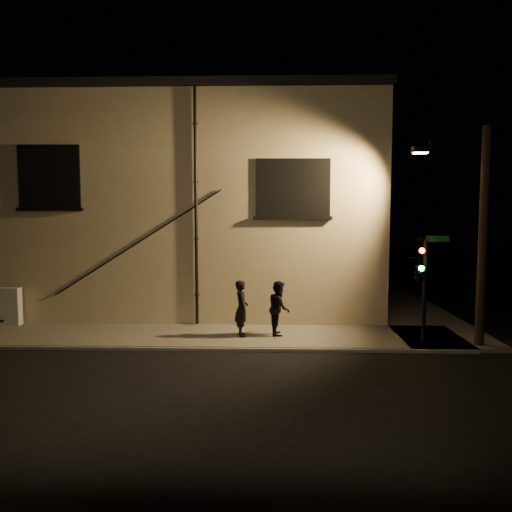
{
  "coord_description": "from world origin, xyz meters",
  "views": [
    {
      "loc": [
        0.83,
        -14.59,
        4.15
      ],
      "look_at": [
        0.34,
        1.8,
        2.7
      ],
      "focal_mm": 35.0,
      "sensor_mm": 36.0,
      "label": 1
    }
  ],
  "objects_px": {
    "pedestrian_a": "(241,308)",
    "traffic_signal": "(419,272)",
    "pedestrian_b": "(279,308)",
    "streetlamp_pole": "(478,231)"
  },
  "relations": [
    {
      "from": "pedestrian_b",
      "to": "traffic_signal",
      "type": "relative_size",
      "value": 0.54
    },
    {
      "from": "streetlamp_pole",
      "to": "traffic_signal",
      "type": "bearing_deg",
      "value": -176.99
    },
    {
      "from": "pedestrian_a",
      "to": "traffic_signal",
      "type": "bearing_deg",
      "value": -111.37
    },
    {
      "from": "pedestrian_b",
      "to": "streetlamp_pole",
      "type": "xyz_separation_m",
      "value": [
        5.95,
        -0.98,
        2.57
      ]
    },
    {
      "from": "traffic_signal",
      "to": "streetlamp_pole",
      "type": "relative_size",
      "value": 0.5
    },
    {
      "from": "pedestrian_a",
      "to": "traffic_signal",
      "type": "distance_m",
      "value": 5.66
    },
    {
      "from": "pedestrian_a",
      "to": "streetlamp_pole",
      "type": "height_order",
      "value": "streetlamp_pole"
    },
    {
      "from": "pedestrian_a",
      "to": "pedestrian_b",
      "type": "height_order",
      "value": "pedestrian_a"
    },
    {
      "from": "pedestrian_a",
      "to": "traffic_signal",
      "type": "relative_size",
      "value": 0.55
    },
    {
      "from": "pedestrian_b",
      "to": "pedestrian_a",
      "type": "bearing_deg",
      "value": 97.63
    }
  ]
}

